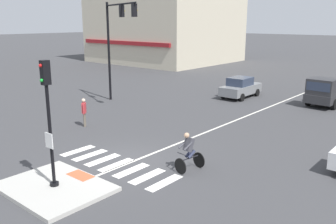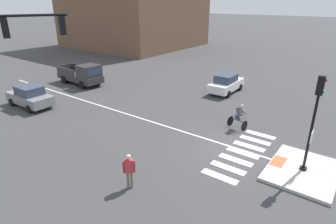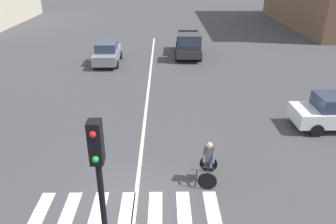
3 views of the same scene
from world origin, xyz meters
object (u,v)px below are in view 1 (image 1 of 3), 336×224
(car_grey_westbound_distant, at_px, (240,87))
(pickup_truck_charcoal_eastbound_distant, at_px, (328,92))
(pedestrian_at_curb_left, at_px, (84,110))
(signal_pole, at_px, (48,113))
(traffic_light_mast, at_px, (116,34))
(cyclist, at_px, (189,151))

(car_grey_westbound_distant, height_order, pickup_truck_charcoal_eastbound_distant, pickup_truck_charcoal_eastbound_distant)
(car_grey_westbound_distant, bearing_deg, pedestrian_at_curb_left, -101.89)
(signal_pole, xyz_separation_m, traffic_light_mast, (-8.86, 11.13, 2.17))
(signal_pole, relative_size, car_grey_westbound_distant, 1.11)
(pedestrian_at_curb_left, bearing_deg, pickup_truck_charcoal_eastbound_distant, 58.85)
(car_grey_westbound_distant, bearing_deg, cyclist, -68.23)
(pickup_truck_charcoal_eastbound_distant, bearing_deg, traffic_light_mast, -141.41)
(signal_pole, relative_size, cyclist, 2.73)
(pickup_truck_charcoal_eastbound_distant, bearing_deg, signal_pole, -98.72)
(car_grey_westbound_distant, bearing_deg, signal_pole, -80.91)
(signal_pole, xyz_separation_m, car_grey_westbound_distant, (-3.05, 19.06, -2.10))
(traffic_light_mast, bearing_deg, cyclist, -29.59)
(traffic_light_mast, xyz_separation_m, car_grey_westbound_distant, (5.81, 7.93, -4.27))
(car_grey_westbound_distant, distance_m, cyclist, 15.64)
(car_grey_westbound_distant, height_order, pedestrian_at_curb_left, pedestrian_at_curb_left)
(car_grey_westbound_distant, relative_size, pickup_truck_charcoal_eastbound_distant, 0.79)
(signal_pole, relative_size, traffic_light_mast, 0.62)
(traffic_light_mast, xyz_separation_m, pedestrian_at_curb_left, (3.02, -5.32, -4.10))
(signal_pole, distance_m, pickup_truck_charcoal_eastbound_distant, 21.07)
(traffic_light_mast, bearing_deg, pedestrian_at_curb_left, -60.41)
(cyclist, xyz_separation_m, pedestrian_at_curb_left, (-8.59, 1.28, 0.11))
(pedestrian_at_curb_left, bearing_deg, signal_pole, -44.86)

